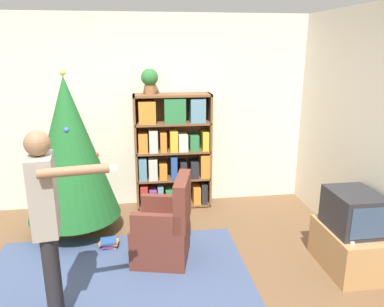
{
  "coord_description": "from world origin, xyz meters",
  "views": [
    {
      "loc": [
        0.04,
        -2.94,
        2.19
      ],
      "look_at": [
        0.59,
        0.96,
        1.05
      ],
      "focal_mm": 35.0,
      "sensor_mm": 36.0,
      "label": 1
    }
  ],
  "objects_px": {
    "armchair": "(165,231)",
    "standing_person": "(47,215)",
    "bookshelf": "(173,152)",
    "potted_plant": "(150,80)",
    "television": "(353,211)",
    "christmas_tree": "(70,149)"
  },
  "relations": [
    {
      "from": "standing_person",
      "to": "christmas_tree",
      "type": "bearing_deg",
      "value": 175.2
    },
    {
      "from": "bookshelf",
      "to": "armchair",
      "type": "xyz_separation_m",
      "value": [
        -0.21,
        -1.35,
        -0.47
      ]
    },
    {
      "from": "standing_person",
      "to": "bookshelf",
      "type": "bearing_deg",
      "value": 144.11
    },
    {
      "from": "television",
      "to": "armchair",
      "type": "distance_m",
      "value": 1.9
    },
    {
      "from": "christmas_tree",
      "to": "standing_person",
      "type": "xyz_separation_m",
      "value": [
        0.09,
        -1.57,
        -0.09
      ]
    },
    {
      "from": "television",
      "to": "christmas_tree",
      "type": "xyz_separation_m",
      "value": [
        -2.84,
        1.19,
        0.41
      ]
    },
    {
      "from": "bookshelf",
      "to": "television",
      "type": "distance_m",
      "value": 2.41
    },
    {
      "from": "television",
      "to": "standing_person",
      "type": "height_order",
      "value": "standing_person"
    },
    {
      "from": "armchair",
      "to": "standing_person",
      "type": "distance_m",
      "value": 1.4
    },
    {
      "from": "armchair",
      "to": "standing_person",
      "type": "bearing_deg",
      "value": -35.44
    },
    {
      "from": "armchair",
      "to": "christmas_tree",
      "type": "bearing_deg",
      "value": -112.86
    },
    {
      "from": "christmas_tree",
      "to": "television",
      "type": "bearing_deg",
      "value": -22.72
    },
    {
      "from": "christmas_tree",
      "to": "standing_person",
      "type": "height_order",
      "value": "christmas_tree"
    },
    {
      "from": "armchair",
      "to": "potted_plant",
      "type": "height_order",
      "value": "potted_plant"
    },
    {
      "from": "christmas_tree",
      "to": "armchair",
      "type": "distance_m",
      "value": 1.46
    },
    {
      "from": "television",
      "to": "potted_plant",
      "type": "distance_m",
      "value": 2.84
    },
    {
      "from": "television",
      "to": "armchair",
      "type": "height_order",
      "value": "armchair"
    },
    {
      "from": "standing_person",
      "to": "armchair",
      "type": "bearing_deg",
      "value": 123.17
    },
    {
      "from": "bookshelf",
      "to": "standing_person",
      "type": "xyz_separation_m",
      "value": [
        -1.15,
        -2.17,
        0.16
      ]
    },
    {
      "from": "television",
      "to": "christmas_tree",
      "type": "height_order",
      "value": "christmas_tree"
    },
    {
      "from": "armchair",
      "to": "potted_plant",
      "type": "xyz_separation_m",
      "value": [
        -0.07,
        1.36,
        1.45
      ]
    },
    {
      "from": "potted_plant",
      "to": "television",
      "type": "bearing_deg",
      "value": -43.51
    }
  ]
}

